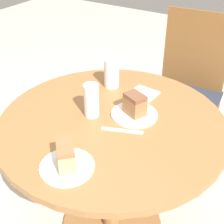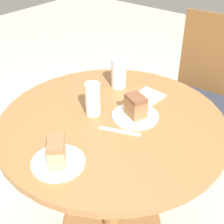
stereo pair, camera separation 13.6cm
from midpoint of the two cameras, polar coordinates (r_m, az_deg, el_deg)
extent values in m
cylinder|color=#9E6B3D|center=(1.90, -2.17, -19.92)|extent=(0.56, 0.56, 0.03)
cylinder|color=#9E6B3D|center=(1.63, -2.44, -12.39)|extent=(0.10, 0.10, 0.70)
cylinder|color=#9E6B3D|center=(1.39, -2.80, -1.98)|extent=(1.01, 1.01, 0.03)
cylinder|color=brown|center=(2.19, 3.73, -3.73)|extent=(0.04, 0.04, 0.44)
cylinder|color=brown|center=(2.10, 14.27, -6.81)|extent=(0.04, 0.04, 0.44)
cylinder|color=brown|center=(2.46, 7.18, 0.86)|extent=(0.04, 0.04, 0.44)
cylinder|color=brown|center=(2.38, 16.55, -1.67)|extent=(0.04, 0.04, 0.44)
cube|color=#2D3342|center=(2.14, 11.05, 2.32)|extent=(0.49, 0.44, 0.03)
cube|color=brown|center=(2.19, 13.42, 10.88)|extent=(0.44, 0.05, 0.53)
cylinder|color=white|center=(1.40, 1.35, -0.52)|extent=(0.21, 0.21, 0.01)
cylinder|color=white|center=(1.16, -11.60, -9.91)|extent=(0.20, 0.20, 0.01)
cube|color=#9E6B42|center=(1.38, 1.38, 0.98)|extent=(0.11, 0.10, 0.08)
cube|color=brown|center=(1.35, 1.40, 2.71)|extent=(0.11, 0.10, 0.02)
cube|color=tan|center=(1.13, -11.85, -8.28)|extent=(0.12, 0.12, 0.08)
cube|color=#9E6B42|center=(1.10, -12.15, -6.37)|extent=(0.12, 0.12, 0.02)
cylinder|color=silver|center=(1.61, -2.50, 6.51)|extent=(0.07, 0.07, 0.12)
cylinder|color=white|center=(1.60, -2.52, 7.03)|extent=(0.08, 0.08, 0.15)
cylinder|color=silver|center=(1.39, -6.54, 1.06)|extent=(0.06, 0.06, 0.10)
cylinder|color=white|center=(1.38, -6.61, 2.03)|extent=(0.07, 0.07, 0.15)
cube|color=silver|center=(1.56, 3.23, 3.25)|extent=(0.14, 0.14, 0.01)
cube|color=silver|center=(1.31, -1.11, -3.53)|extent=(0.17, 0.08, 0.00)
camera|label=1|loc=(0.07, -92.86, -1.91)|focal=50.00mm
camera|label=2|loc=(0.07, 87.14, 1.91)|focal=50.00mm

